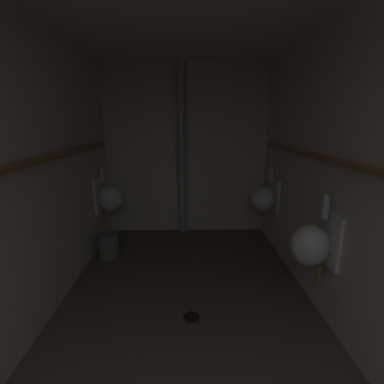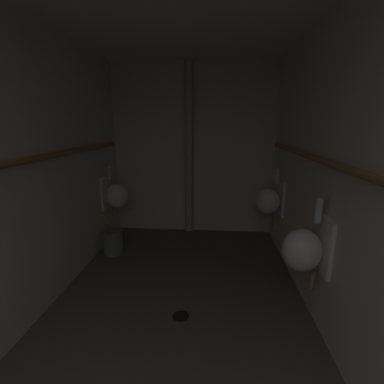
# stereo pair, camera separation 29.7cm
# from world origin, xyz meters

# --- Properties ---
(floor) EXTENTS (2.43, 4.09, 0.08)m
(floor) POSITION_xyz_m (0.00, 1.99, -0.04)
(floor) COLOR brown
(floor) RESTS_ON ground
(wall_left) EXTENTS (0.06, 4.09, 2.42)m
(wall_left) POSITION_xyz_m (-1.18, 1.99, 1.21)
(wall_left) COLOR beige
(wall_left) RESTS_ON ground
(wall_right) EXTENTS (0.06, 4.09, 2.42)m
(wall_right) POSITION_xyz_m (1.18, 1.99, 1.21)
(wall_right) COLOR beige
(wall_right) RESTS_ON ground
(wall_back) EXTENTS (2.43, 0.06, 2.42)m
(wall_back) POSITION_xyz_m (0.00, 4.00, 1.21)
(wall_back) COLOR beige
(wall_back) RESTS_ON ground
(urinal_left_mid) EXTENTS (0.32, 0.30, 0.76)m
(urinal_left_mid) POSITION_xyz_m (-1.01, 3.47, 0.66)
(urinal_left_mid) COLOR white
(urinal_right_mid) EXTENTS (0.32, 0.30, 0.76)m
(urinal_right_mid) POSITION_xyz_m (1.01, 2.01, 0.66)
(urinal_right_mid) COLOR white
(urinal_right_far) EXTENTS (0.32, 0.30, 0.76)m
(urinal_right_far) POSITION_xyz_m (1.01, 3.39, 0.66)
(urinal_right_far) COLOR white
(supply_pipe_left) EXTENTS (0.06, 3.34, 0.06)m
(supply_pipe_left) POSITION_xyz_m (-1.09, 2.03, 1.33)
(supply_pipe_left) COLOR #9E7042
(supply_pipe_right) EXTENTS (0.06, 3.27, 0.06)m
(supply_pipe_right) POSITION_xyz_m (1.09, 1.98, 1.33)
(supply_pipe_right) COLOR #9E7042
(standpipe_back_wall) EXTENTS (0.11, 0.11, 2.37)m
(standpipe_back_wall) POSITION_xyz_m (-0.06, 3.89, 1.21)
(standpipe_back_wall) COLOR #B2B2B2
(standpipe_back_wall) RESTS_ON ground
(floor_drain) EXTENTS (0.14, 0.14, 0.01)m
(floor_drain) POSITION_xyz_m (0.04, 2.01, 0.00)
(floor_drain) COLOR black
(floor_drain) RESTS_ON ground
(waste_bin) EXTENTS (0.25, 0.25, 0.29)m
(waste_bin) POSITION_xyz_m (-0.95, 3.12, 0.15)
(waste_bin) COLOR slate
(waste_bin) RESTS_ON ground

